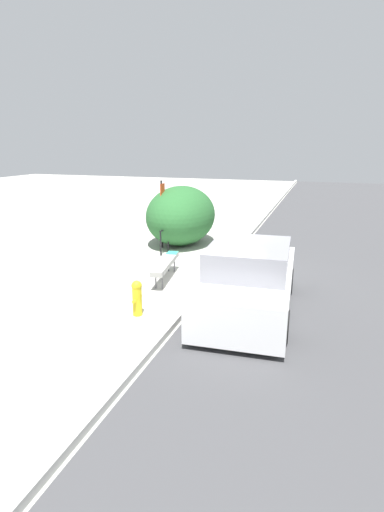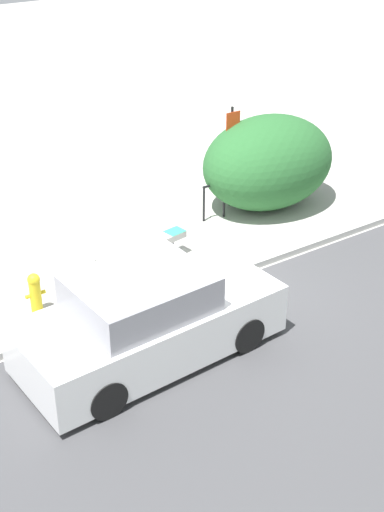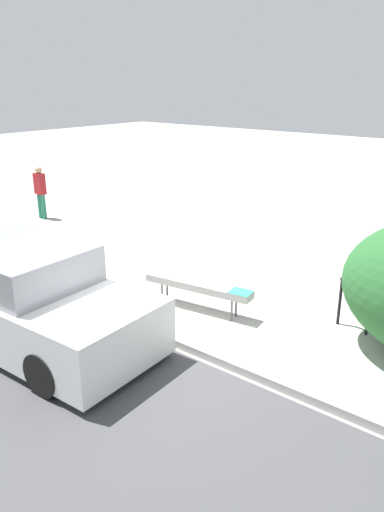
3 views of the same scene
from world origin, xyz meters
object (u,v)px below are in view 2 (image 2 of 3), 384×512
sign_post (232,148)px  fire_hydrant (35,292)px  parked_car_near (148,320)px  bench (143,248)px  bike_rack (214,198)px

sign_post → fire_hydrant: sign_post is taller
sign_post → fire_hydrant: 5.71m
sign_post → parked_car_near: size_ratio=0.54×
sign_post → fire_hydrant: bearing=-163.1°
bench → sign_post: size_ratio=0.88×
bench → fire_hydrant: bearing=178.9°
sign_post → bike_rack: bearing=-153.1°
bike_rack → parked_car_near: (-3.70, -3.44, 0.17)m
sign_post → parked_car_near: bearing=-139.3°
bench → parked_car_near: parked_car_near is taller
bench → bike_rack: 2.57m
bench → sign_post: sign_post is taller
bench → parked_car_near: size_ratio=0.47×
bench → sign_post: (3.07, 1.35, 0.94)m
fire_hydrant → bike_rack: bearing=15.3°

